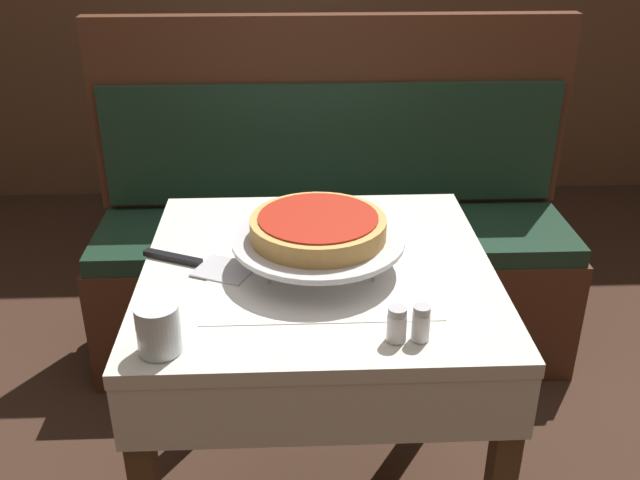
% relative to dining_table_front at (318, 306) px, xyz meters
% --- Properties ---
extents(dining_table_front, '(0.76, 0.76, 0.76)m').
position_rel_dining_table_front_xyz_m(dining_table_front, '(0.00, 0.00, 0.00)').
color(dining_table_front, beige).
rests_on(dining_table_front, ground_plane).
extents(dining_table_rear, '(0.78, 0.78, 0.75)m').
position_rel_dining_table_front_xyz_m(dining_table_rear, '(-0.11, 1.69, -0.00)').
color(dining_table_rear, beige).
rests_on(dining_table_rear, ground_plane).
extents(booth_bench, '(1.58, 0.46, 1.13)m').
position_rel_dining_table_front_xyz_m(booth_bench, '(0.08, 0.79, -0.31)').
color(booth_bench, '#4C2819').
rests_on(booth_bench, ground_plane).
extents(pizza_pan_stand, '(0.37, 0.37, 0.07)m').
position_rel_dining_table_front_xyz_m(pizza_pan_stand, '(0.00, -0.02, 0.17)').
color(pizza_pan_stand, '#ADADB2').
rests_on(pizza_pan_stand, dining_table_front).
extents(deep_dish_pizza, '(0.29, 0.29, 0.05)m').
position_rel_dining_table_front_xyz_m(deep_dish_pizza, '(0.00, -0.02, 0.20)').
color(deep_dish_pizza, tan).
rests_on(deep_dish_pizza, pizza_pan_stand).
extents(pizza_server, '(0.26, 0.16, 0.01)m').
position_rel_dining_table_front_xyz_m(pizza_server, '(-0.25, 0.00, 0.11)').
color(pizza_server, '#BCBCC1').
rests_on(pizza_server, dining_table_front).
extents(water_glass_near, '(0.08, 0.08, 0.09)m').
position_rel_dining_table_front_xyz_m(water_glass_near, '(-0.29, -0.31, 0.15)').
color(water_glass_near, silver).
rests_on(water_glass_near, dining_table_front).
extents(salt_shaker, '(0.04, 0.04, 0.07)m').
position_rel_dining_table_front_xyz_m(salt_shaker, '(0.13, -0.29, 0.14)').
color(salt_shaker, silver).
rests_on(salt_shaker, dining_table_front).
extents(pepper_shaker, '(0.03, 0.03, 0.07)m').
position_rel_dining_table_front_xyz_m(pepper_shaker, '(0.17, -0.29, 0.14)').
color(pepper_shaker, silver).
rests_on(pepper_shaker, dining_table_front).
extents(condiment_caddy, '(0.11, 0.11, 0.18)m').
position_rel_dining_table_front_xyz_m(condiment_caddy, '(-0.14, 1.58, 0.15)').
color(condiment_caddy, black).
rests_on(condiment_caddy, dining_table_rear).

